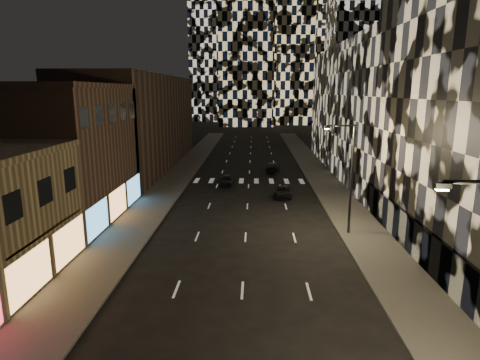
# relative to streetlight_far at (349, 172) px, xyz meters

# --- Properties ---
(sidewalk_left) EXTENTS (4.00, 120.00, 0.15)m
(sidewalk_left) POSITION_rel_streetlight_far_xyz_m (-18.35, 20.00, -5.28)
(sidewalk_left) COLOR #47443F
(sidewalk_left) RESTS_ON ground
(sidewalk_right) EXTENTS (4.00, 120.00, 0.15)m
(sidewalk_right) POSITION_rel_streetlight_far_xyz_m (1.65, 20.00, -5.28)
(sidewalk_right) COLOR #47443F
(sidewalk_right) RESTS_ON ground
(curb_left) EXTENTS (0.20, 120.00, 0.15)m
(curb_left) POSITION_rel_streetlight_far_xyz_m (-16.25, 20.00, -5.28)
(curb_left) COLOR #4C4C47
(curb_left) RESTS_ON ground
(curb_right) EXTENTS (0.20, 120.00, 0.15)m
(curb_right) POSITION_rel_streetlight_far_xyz_m (-0.45, 20.00, -5.28)
(curb_right) COLOR #4C4C47
(curb_right) RESTS_ON ground
(retail_brown) EXTENTS (10.00, 15.00, 12.00)m
(retail_brown) POSITION_rel_streetlight_far_xyz_m (-25.35, 3.50, 0.65)
(retail_brown) COLOR #4A352A
(retail_brown) RESTS_ON ground
(retail_filler_left) EXTENTS (10.00, 40.00, 14.00)m
(retail_filler_left) POSITION_rel_streetlight_far_xyz_m (-25.35, 30.00, 1.65)
(retail_filler_left) COLOR #4A352A
(retail_filler_left) RESTS_ON ground
(midrise_base) EXTENTS (0.60, 25.00, 3.00)m
(midrise_base) POSITION_rel_streetlight_far_xyz_m (3.95, -5.50, -3.85)
(midrise_base) COLOR #383838
(midrise_base) RESTS_ON ground
(midrise_filler_right) EXTENTS (16.00, 40.00, 18.00)m
(midrise_filler_right) POSITION_rel_streetlight_far_xyz_m (11.65, 27.00, 3.65)
(midrise_filler_right) COLOR #232326
(midrise_filler_right) RESTS_ON ground
(streetlight_far) EXTENTS (2.55, 0.25, 9.00)m
(streetlight_far) POSITION_rel_streetlight_far_xyz_m (0.00, 0.00, 0.00)
(streetlight_far) COLOR black
(streetlight_far) RESTS_ON sidewalk_right
(car_dark_midlane) EXTENTS (1.70, 3.88, 1.30)m
(car_dark_midlane) POSITION_rel_streetlight_far_xyz_m (-11.13, 17.49, -4.70)
(car_dark_midlane) COLOR black
(car_dark_midlane) RESTS_ON ground
(car_dark_oncoming) EXTENTS (2.33, 4.80, 1.34)m
(car_dark_oncoming) POSITION_rel_streetlight_far_xyz_m (-4.85, 26.49, -4.68)
(car_dark_oncoming) COLOR black
(car_dark_oncoming) RESTS_ON ground
(car_dark_rightlane) EXTENTS (2.47, 4.52, 1.20)m
(car_dark_rightlane) POSITION_rel_streetlight_far_xyz_m (-4.35, 11.83, -4.75)
(car_dark_rightlane) COLOR black
(car_dark_rightlane) RESTS_ON ground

